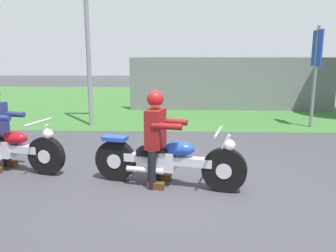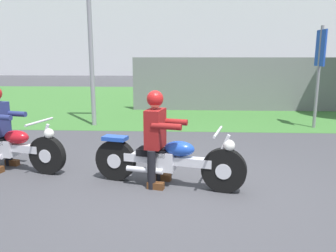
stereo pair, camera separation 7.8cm
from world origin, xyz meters
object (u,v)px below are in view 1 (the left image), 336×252
at_px(motorcycle_follow, 7,148).
at_px(sign_banner, 316,61).
at_px(motorcycle_lead, 168,160).
at_px(rider_lead, 157,131).

distance_m(motorcycle_follow, sign_banner, 7.42).
relative_size(motorcycle_lead, rider_lead, 1.60).
bearing_deg(motorcycle_follow, sign_banner, 43.91).
distance_m(motorcycle_lead, sign_banner, 5.76).
xyz_separation_m(rider_lead, sign_banner, (3.81, 4.22, 0.91)).
bearing_deg(sign_banner, rider_lead, -132.07).
bearing_deg(motorcycle_lead, sign_banner, 63.18).
bearing_deg(motorcycle_lead, rider_lead, 179.16).
bearing_deg(rider_lead, motorcycle_lead, -0.84).
distance_m(rider_lead, sign_banner, 5.75).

